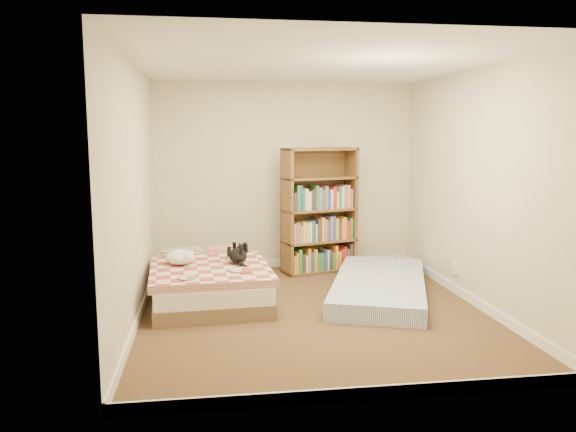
{
  "coord_description": "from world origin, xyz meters",
  "views": [
    {
      "loc": [
        -1.05,
        -5.51,
        1.81
      ],
      "look_at": [
        -0.21,
        0.3,
        0.95
      ],
      "focal_mm": 35.0,
      "sensor_mm": 36.0,
      "label": 1
    }
  ],
  "objects": [
    {
      "name": "black_cat",
      "position": [
        -0.73,
        0.63,
        0.48
      ],
      "size": [
        0.32,
        0.74,
        0.17
      ],
      "rotation": [
        0.0,
        0.0,
        -0.27
      ],
      "color": "black",
      "rests_on": "bed"
    },
    {
      "name": "bed",
      "position": [
        -1.05,
        0.57,
        0.21
      ],
      "size": [
        1.34,
        1.78,
        0.46
      ],
      "rotation": [
        0.0,
        0.0,
        0.06
      ],
      "color": "brown",
      "rests_on": "room"
    },
    {
      "name": "bookshelf",
      "position": [
        0.4,
        1.68,
        0.59
      ],
      "size": [
        1.07,
        0.6,
        1.64
      ],
      "rotation": [
        0.0,
        0.0,
        0.29
      ],
      "color": "brown",
      "rests_on": "room"
    },
    {
      "name": "white_dog",
      "position": [
        -1.35,
        0.55,
        0.49
      ],
      "size": [
        0.34,
        0.34,
        0.16
      ],
      "rotation": [
        0.0,
        0.0,
        -0.01
      ],
      "color": "white",
      "rests_on": "bed"
    },
    {
      "name": "floor_mattress",
      "position": [
        0.87,
        0.48,
        0.1
      ],
      "size": [
        1.67,
        2.39,
        0.2
      ],
      "primitive_type": "cube",
      "rotation": [
        0.0,
        0.0,
        -0.35
      ],
      "color": "#687FAE",
      "rests_on": "room"
    },
    {
      "name": "room",
      "position": [
        0.0,
        0.0,
        1.2
      ],
      "size": [
        3.51,
        4.01,
        2.51
      ],
      "color": "#4C3720",
      "rests_on": "ground"
    }
  ]
}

